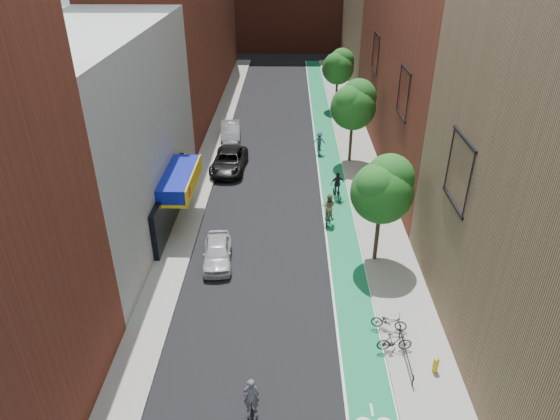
{
  "coord_description": "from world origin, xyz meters",
  "views": [
    {
      "loc": [
        0.6,
        -13.69,
        16.59
      ],
      "look_at": [
        0.12,
        13.14,
        1.5
      ],
      "focal_mm": 32.0,
      "sensor_mm": 36.0,
      "label": 1
    }
  ],
  "objects_px": {
    "cyclist_lead": "(251,406)",
    "cyclist_lane_near": "(328,211)",
    "parked_car_white": "(217,252)",
    "cyclist_lane_far": "(319,144)",
    "cyclist_lane_mid": "(337,189)",
    "fire_hydrant": "(436,364)",
    "parked_car_silver": "(231,132)",
    "parked_car_black": "(229,161)"
  },
  "relations": [
    {
      "from": "parked_car_black",
      "to": "fire_hydrant",
      "type": "xyz_separation_m",
      "value": [
        10.99,
        -20.62,
        -0.21
      ]
    },
    {
      "from": "parked_car_white",
      "to": "cyclist_lead",
      "type": "height_order",
      "value": "cyclist_lead"
    },
    {
      "from": "cyclist_lane_near",
      "to": "parked_car_black",
      "type": "bearing_deg",
      "value": -34.36
    },
    {
      "from": "parked_car_silver",
      "to": "cyclist_lane_mid",
      "type": "relative_size",
      "value": 2.34
    },
    {
      "from": "cyclist_lane_near",
      "to": "cyclist_lane_mid",
      "type": "relative_size",
      "value": 1.04
    },
    {
      "from": "parked_car_silver",
      "to": "cyclist_lane_near",
      "type": "bearing_deg",
      "value": -67.03
    },
    {
      "from": "parked_car_black",
      "to": "fire_hydrant",
      "type": "height_order",
      "value": "parked_car_black"
    },
    {
      "from": "cyclist_lead",
      "to": "parked_car_silver",
      "type": "bearing_deg",
      "value": -89.73
    },
    {
      "from": "fire_hydrant",
      "to": "cyclist_lead",
      "type": "bearing_deg",
      "value": -162.77
    },
    {
      "from": "parked_car_black",
      "to": "cyclist_lane_near",
      "type": "distance_m",
      "value": 10.93
    },
    {
      "from": "cyclist_lead",
      "to": "cyclist_lane_far",
      "type": "xyz_separation_m",
      "value": [
        3.93,
        26.43,
        0.17
      ]
    },
    {
      "from": "cyclist_lead",
      "to": "cyclist_lane_near",
      "type": "relative_size",
      "value": 0.95
    },
    {
      "from": "parked_car_white",
      "to": "parked_car_black",
      "type": "relative_size",
      "value": 0.73
    },
    {
      "from": "parked_car_black",
      "to": "cyclist_lane_mid",
      "type": "height_order",
      "value": "cyclist_lane_mid"
    },
    {
      "from": "parked_car_black",
      "to": "parked_car_silver",
      "type": "xyz_separation_m",
      "value": [
        -0.54,
        6.45,
        0.04
      ]
    },
    {
      "from": "parked_car_white",
      "to": "fire_hydrant",
      "type": "bearing_deg",
      "value": -43.4
    },
    {
      "from": "cyclist_lead",
      "to": "cyclist_lane_mid",
      "type": "bearing_deg",
      "value": -111.9
    },
    {
      "from": "cyclist_lane_mid",
      "to": "fire_hydrant",
      "type": "xyz_separation_m",
      "value": [
        2.87,
        -15.88,
        -0.22
      ]
    },
    {
      "from": "cyclist_lane_far",
      "to": "cyclist_lane_mid",
      "type": "bearing_deg",
      "value": 96.35
    },
    {
      "from": "parked_car_white",
      "to": "cyclist_lead",
      "type": "bearing_deg",
      "value": -81.13
    },
    {
      "from": "parked_car_silver",
      "to": "fire_hydrant",
      "type": "xyz_separation_m",
      "value": [
        11.53,
        -27.07,
        -0.25
      ]
    },
    {
      "from": "cyclist_lead",
      "to": "cyclist_lane_far",
      "type": "height_order",
      "value": "cyclist_lead"
    },
    {
      "from": "parked_car_white",
      "to": "cyclist_lane_near",
      "type": "bearing_deg",
      "value": 28.38
    },
    {
      "from": "parked_car_silver",
      "to": "parked_car_black",
      "type": "bearing_deg",
      "value": -90.3
    },
    {
      "from": "cyclist_lane_mid",
      "to": "cyclist_lane_far",
      "type": "distance_m",
      "value": 8.22
    },
    {
      "from": "cyclist_lead",
      "to": "fire_hydrant",
      "type": "bearing_deg",
      "value": -169.99
    },
    {
      "from": "parked_car_black",
      "to": "cyclist_lead",
      "type": "bearing_deg",
      "value": -78.82
    },
    {
      "from": "cyclist_lane_mid",
      "to": "cyclist_lane_near",
      "type": "bearing_deg",
      "value": 62.92
    },
    {
      "from": "cyclist_lane_near",
      "to": "cyclist_lane_mid",
      "type": "bearing_deg",
      "value": -89.94
    },
    {
      "from": "cyclist_lane_mid",
      "to": "parked_car_white",
      "type": "bearing_deg",
      "value": 33.39
    },
    {
      "from": "parked_car_silver",
      "to": "cyclist_lead",
      "type": "xyz_separation_m",
      "value": [
        3.87,
        -29.45,
        -0.09
      ]
    },
    {
      "from": "parked_car_black",
      "to": "cyclist_lead",
      "type": "relative_size",
      "value": 2.64
    },
    {
      "from": "fire_hydrant",
      "to": "cyclist_lane_far",
      "type": "bearing_deg",
      "value": 98.81
    },
    {
      "from": "cyclist_lane_far",
      "to": "parked_car_silver",
      "type": "bearing_deg",
      "value": -20.74
    },
    {
      "from": "parked_car_white",
      "to": "cyclist_lane_far",
      "type": "distance_m",
      "value": 17.29
    },
    {
      "from": "parked_car_white",
      "to": "cyclist_lane_near",
      "type": "xyz_separation_m",
      "value": [
        6.57,
        4.38,
        0.26
      ]
    },
    {
      "from": "parked_car_silver",
      "to": "parked_car_white",
      "type": "bearing_deg",
      "value": -91.4
    },
    {
      "from": "parked_car_silver",
      "to": "cyclist_lane_mid",
      "type": "xyz_separation_m",
      "value": [
        8.66,
        -11.19,
        -0.03
      ]
    },
    {
      "from": "parked_car_silver",
      "to": "cyclist_lead",
      "type": "distance_m",
      "value": 29.7
    },
    {
      "from": "cyclist_lane_far",
      "to": "cyclist_lane_near",
      "type": "bearing_deg",
      "value": 90.37
    },
    {
      "from": "cyclist_lane_near",
      "to": "cyclist_lane_far",
      "type": "height_order",
      "value": "cyclist_lane_near"
    },
    {
      "from": "cyclist_lead",
      "to": "fire_hydrant",
      "type": "height_order",
      "value": "cyclist_lead"
    }
  ]
}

